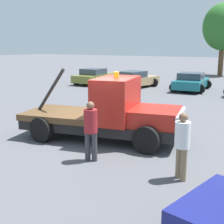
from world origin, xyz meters
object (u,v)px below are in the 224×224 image
object	(u,v)px
person_near_truck	(182,142)
tow_truck	(109,114)
person_at_hood	(91,127)
parked_car_tan	(134,80)
parked_car_olive	(95,76)
parked_car_teal	(191,82)
tree_left	(223,27)

from	to	relation	value
person_near_truck	tow_truck	bearing A→B (deg)	97.28
tow_truck	person_at_hood	xyz separation A→B (m)	(0.62, -2.02, 0.07)
parked_car_tan	parked_car_olive	bearing A→B (deg)	90.10
person_near_truck	parked_car_tan	xyz separation A→B (m)	(-8.91, 14.68, -0.35)
parked_car_teal	tow_truck	bearing A→B (deg)	-179.83
person_near_truck	tree_left	xyz separation A→B (m)	(-5.42, 28.93, 4.26)
parked_car_tan	tree_left	xyz separation A→B (m)	(3.48, 14.25, 4.60)
parked_car_olive	parked_car_tan	bearing A→B (deg)	-99.93
person_at_hood	parked_car_tan	distance (m)	16.03
person_at_hood	parked_car_tan	world-z (taller)	person_at_hood
parked_car_olive	parked_car_tan	world-z (taller)	same
tow_truck	tree_left	bearing A→B (deg)	82.22
person_at_hood	tree_left	distance (m)	29.46
person_near_truck	parked_car_tan	world-z (taller)	person_near_truck
tow_truck	parked_car_teal	world-z (taller)	tow_truck
tow_truck	person_near_truck	distance (m)	3.82
tow_truck	person_at_hood	bearing A→B (deg)	-85.33
person_at_hood	parked_car_tan	size ratio (longest dim) A/B	0.36
person_at_hood	parked_car_teal	size ratio (longest dim) A/B	0.40
parked_car_tan	tree_left	size ratio (longest dim) A/B	0.63
person_at_hood	parked_car_teal	distance (m)	15.86
person_near_truck	person_at_hood	xyz separation A→B (m)	(-2.69, -0.10, 0.02)
person_near_truck	parked_car_teal	size ratio (longest dim) A/B	0.39
tow_truck	person_near_truck	size ratio (longest dim) A/B	3.47
parked_car_tan	parked_car_teal	xyz separation A→B (m)	(4.31, 0.96, -0.00)
person_near_truck	person_at_hood	bearing A→B (deg)	129.56
person_near_truck	parked_car_teal	distance (m)	16.30
parked_car_olive	parked_car_teal	xyz separation A→B (m)	(8.49, 0.32, -0.00)
parked_car_teal	tree_left	bearing A→B (deg)	-1.66
parked_car_olive	parked_car_teal	bearing A→B (deg)	-89.03
person_at_hood	parked_car_tan	bearing A→B (deg)	-168.29
tow_truck	parked_car_olive	bearing A→B (deg)	113.87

